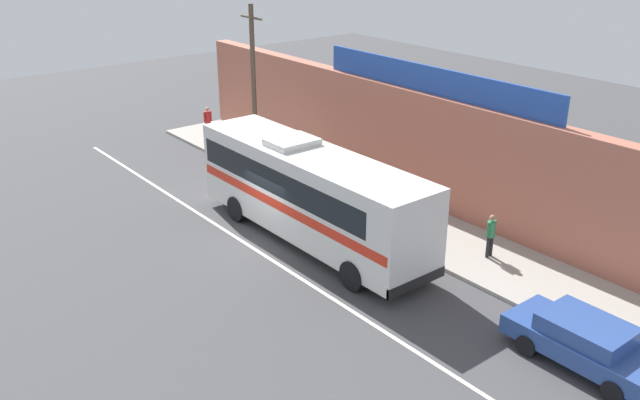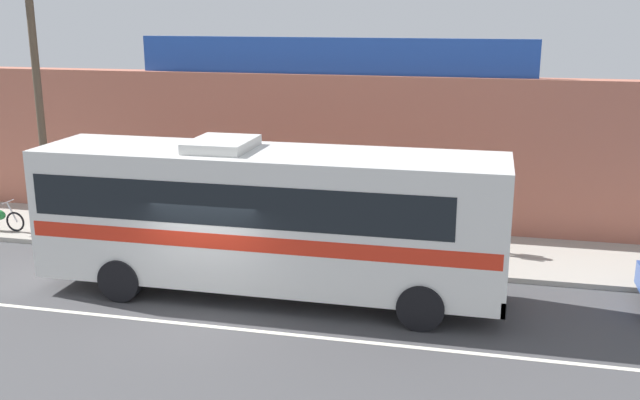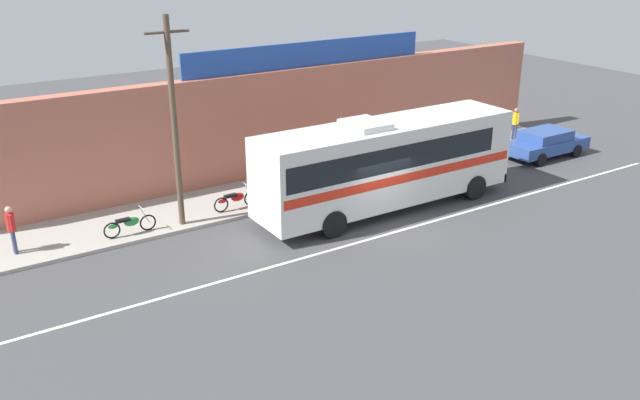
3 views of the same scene
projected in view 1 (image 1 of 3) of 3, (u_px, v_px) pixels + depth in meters
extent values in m
plane|color=#444447|center=(266.00, 240.00, 26.20)|extent=(70.00, 70.00, 0.00)
cube|color=#A8A399|center=(367.00, 205.00, 29.16)|extent=(30.00, 3.60, 0.14)
cube|color=#B26651|center=(405.00, 143.00, 29.50)|extent=(30.00, 0.70, 4.80)
cube|color=#234CAD|center=(432.00, 80.00, 27.43)|extent=(12.24, 0.12, 1.10)
cube|color=silver|center=(249.00, 245.00, 25.73)|extent=(30.00, 0.14, 0.01)
cube|color=silver|center=(311.00, 192.00, 25.35)|extent=(11.09, 2.53, 3.10)
cube|color=black|center=(303.00, 175.00, 25.46)|extent=(9.76, 2.55, 0.96)
cube|color=red|center=(311.00, 200.00, 25.47)|extent=(10.86, 2.55, 0.36)
cube|color=black|center=(420.00, 231.00, 21.20)|extent=(0.04, 2.28, 1.40)
cube|color=black|center=(416.00, 282.00, 21.91)|extent=(0.12, 2.53, 0.36)
cube|color=silver|center=(292.00, 142.00, 25.51)|extent=(1.40, 1.77, 0.24)
cylinder|color=black|center=(404.00, 255.00, 23.88)|extent=(1.04, 0.32, 1.04)
cylinder|color=black|center=(353.00, 276.00, 22.52)|extent=(1.04, 0.32, 1.04)
cylinder|color=black|center=(284.00, 195.00, 28.99)|extent=(1.04, 0.32, 1.04)
cylinder|color=black|center=(237.00, 209.00, 27.64)|extent=(1.04, 0.32, 1.04)
cube|color=#2D4C93|center=(587.00, 346.00, 18.68)|extent=(4.49, 1.81, 0.56)
cube|color=#2D4C93|center=(587.00, 329.00, 18.55)|extent=(2.34, 1.63, 0.48)
cube|color=black|center=(616.00, 344.00, 17.94)|extent=(0.21, 1.52, 0.34)
cylinder|color=black|center=(613.00, 392.00, 17.37)|extent=(0.62, 0.20, 0.62)
cylinder|color=black|center=(562.00, 324.00, 20.23)|extent=(0.62, 0.20, 0.62)
cylinder|color=black|center=(527.00, 345.00, 19.24)|extent=(0.62, 0.20, 0.62)
cylinder|color=brown|center=(254.00, 90.00, 31.61)|extent=(0.22, 0.22, 7.72)
cylinder|color=brown|center=(251.00, 18.00, 30.35)|extent=(1.60, 0.10, 0.10)
torus|color=black|center=(244.00, 155.00, 33.97)|extent=(0.62, 0.06, 0.62)
torus|color=black|center=(230.00, 149.00, 34.93)|extent=(0.62, 0.06, 0.62)
cylinder|color=silver|center=(243.00, 149.00, 33.91)|extent=(0.34, 0.04, 0.65)
cylinder|color=silver|center=(241.00, 142.00, 33.86)|extent=(0.03, 0.56, 0.03)
ellipsoid|color=#237F38|center=(237.00, 149.00, 34.33)|extent=(0.56, 0.22, 0.34)
cube|color=black|center=(234.00, 145.00, 34.50)|extent=(0.52, 0.20, 0.10)
ellipsoid|color=#237F38|center=(230.00, 146.00, 34.83)|extent=(0.36, 0.14, 0.16)
torus|color=black|center=(298.00, 179.00, 30.92)|extent=(0.62, 0.06, 0.62)
torus|color=black|center=(281.00, 171.00, 31.87)|extent=(0.62, 0.06, 0.62)
cylinder|color=silver|center=(297.00, 172.00, 30.86)|extent=(0.34, 0.04, 0.65)
cylinder|color=silver|center=(296.00, 165.00, 30.81)|extent=(0.03, 0.56, 0.03)
ellipsoid|color=red|center=(291.00, 172.00, 31.28)|extent=(0.56, 0.22, 0.34)
cube|color=black|center=(287.00, 167.00, 31.45)|extent=(0.52, 0.20, 0.10)
ellipsoid|color=red|center=(282.00, 169.00, 31.77)|extent=(0.36, 0.14, 0.16)
cylinder|color=black|center=(491.00, 246.00, 24.51)|extent=(0.13, 0.13, 0.79)
cylinder|color=black|center=(488.00, 247.00, 24.40)|extent=(0.13, 0.13, 0.79)
cylinder|color=#2D7A4C|center=(491.00, 229.00, 24.19)|extent=(0.30, 0.30, 0.59)
sphere|color=#A37556|center=(493.00, 218.00, 24.02)|extent=(0.21, 0.21, 0.21)
cylinder|color=#2D7A4C|center=(495.00, 227.00, 24.29)|extent=(0.08, 0.08, 0.54)
cylinder|color=#2D7A4C|center=(488.00, 230.00, 24.06)|extent=(0.08, 0.08, 0.54)
cylinder|color=navy|center=(210.00, 130.00, 37.58)|extent=(0.13, 0.13, 0.84)
cylinder|color=navy|center=(207.00, 130.00, 37.47)|extent=(0.13, 0.13, 0.84)
cylinder|color=red|center=(208.00, 117.00, 37.24)|extent=(0.30, 0.30, 0.63)
sphere|color=tan|center=(207.00, 109.00, 37.06)|extent=(0.23, 0.23, 0.23)
cylinder|color=red|center=(211.00, 116.00, 37.34)|extent=(0.08, 0.08, 0.58)
cylinder|color=red|center=(204.00, 117.00, 37.11)|extent=(0.08, 0.08, 0.58)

